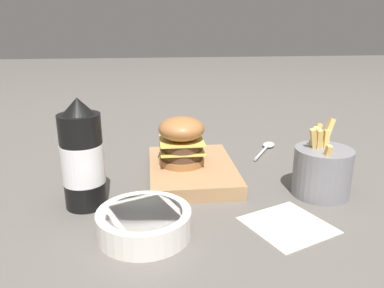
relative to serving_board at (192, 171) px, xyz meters
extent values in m
plane|color=#5B5651|center=(0.00, -0.07, -0.02)|extent=(6.00, 6.00, 0.00)
cube|color=#A37A51|center=(0.00, 0.00, 0.00)|extent=(0.27, 0.19, 0.03)
cylinder|color=#9E6638|center=(0.01, 0.02, 0.02)|extent=(0.10, 0.10, 0.02)
cylinder|color=#4C3323|center=(0.01, 0.02, 0.04)|extent=(0.10, 0.10, 0.02)
cube|color=#EAC656|center=(0.01, 0.02, 0.05)|extent=(0.10, 0.10, 0.00)
cylinder|color=#4C3323|center=(0.01, 0.02, 0.06)|extent=(0.10, 0.10, 0.02)
cube|color=#EAC656|center=(0.01, 0.02, 0.07)|extent=(0.10, 0.10, 0.00)
ellipsoid|color=#9E6638|center=(0.01, 0.02, 0.10)|extent=(0.10, 0.10, 0.05)
cylinder|color=black|center=(-0.12, 0.22, 0.08)|extent=(0.08, 0.08, 0.18)
cylinder|color=silver|center=(-0.12, 0.22, 0.07)|extent=(0.08, 0.08, 0.08)
cone|color=black|center=(-0.12, 0.22, 0.18)|extent=(0.06, 0.06, 0.03)
cylinder|color=slate|center=(-0.12, -0.26, 0.03)|extent=(0.12, 0.12, 0.10)
cube|color=#E5B760|center=(-0.15, -0.24, 0.07)|extent=(0.02, 0.01, 0.06)
cube|color=#E5B760|center=(-0.11, -0.24, 0.09)|extent=(0.03, 0.03, 0.08)
cube|color=#E5B760|center=(-0.11, -0.26, 0.08)|extent=(0.01, 0.01, 0.08)
cube|color=#E5B760|center=(-0.10, -0.26, 0.09)|extent=(0.02, 0.04, 0.10)
cube|color=#E5B760|center=(-0.09, -0.24, 0.09)|extent=(0.04, 0.01, 0.08)
cube|color=#E5B760|center=(-0.11, -0.25, 0.08)|extent=(0.02, 0.02, 0.08)
cube|color=#E5B760|center=(-0.09, -0.25, 0.08)|extent=(0.02, 0.01, 0.06)
cube|color=#E5B760|center=(-0.09, -0.24, 0.09)|extent=(0.02, 0.04, 0.09)
cylinder|color=silver|center=(-0.24, 0.11, 0.01)|extent=(0.16, 0.16, 0.04)
cylinder|color=beige|center=(-0.24, 0.11, 0.03)|extent=(0.13, 0.13, 0.01)
cylinder|color=silver|center=(0.12, -0.20, -0.01)|extent=(0.10, 0.07, 0.01)
ellipsoid|color=silver|center=(0.19, -0.24, -0.01)|extent=(0.06, 0.05, 0.01)
cylinder|color=#9E140F|center=(0.21, -0.01, -0.01)|extent=(0.04, 0.04, 0.00)
cube|color=beige|center=(-0.24, -0.14, -0.01)|extent=(0.17, 0.17, 0.00)
camera|label=1|loc=(-0.80, 0.09, 0.33)|focal=35.00mm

